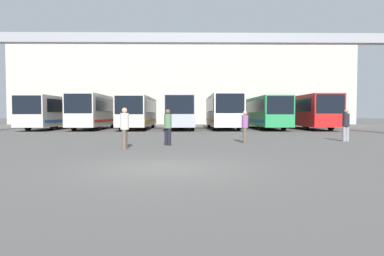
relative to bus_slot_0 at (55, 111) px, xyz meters
The scene contains 14 objects.
ground_plane 27.18m from the bus_slot_0, 63.11° to the right, with size 200.00×200.00×0.00m, color #514F4C.
building_backdrop 24.07m from the bus_slot_0, 58.82° to the left, with size 48.78×12.00×11.93m.
overhead_gantry 15.25m from the bus_slot_0, 32.65° to the right, with size 32.31×0.80×7.39m.
bus_slot_0 is the anchor object (origin of this frame).
bus_slot_1 4.15m from the bus_slot_0, ahead, with size 2.47×10.14×3.19m.
bus_slot_2 8.19m from the bus_slot_0, ahead, with size 2.52×10.68×3.03m.
bus_slot_3 12.27m from the bus_slot_0, ahead, with size 2.58×11.38×3.08m.
bus_slot_4 16.36m from the bus_slot_0, ahead, with size 2.58×12.02×3.22m.
bus_slot_5 20.45m from the bus_slot_0, ahead, with size 2.45×12.23×3.02m.
bus_slot_6 24.53m from the bus_slot_0, ahead, with size 2.60×11.44×3.17m.
pedestrian_mid_left 22.65m from the bus_slot_0, 45.74° to the right, with size 0.34×0.34×1.61m.
pedestrian_mid_right 21.79m from the bus_slot_0, 61.80° to the right, with size 0.36×0.36×1.72m.
pedestrian_near_center 21.25m from the bus_slot_0, 55.62° to the right, with size 0.35×0.35×1.68m.
pedestrian_near_right 26.30m from the bus_slot_0, 35.69° to the right, with size 0.35×0.35×1.70m.
Camera 1 is at (0.62, -9.21, 1.47)m, focal length 32.00 mm.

